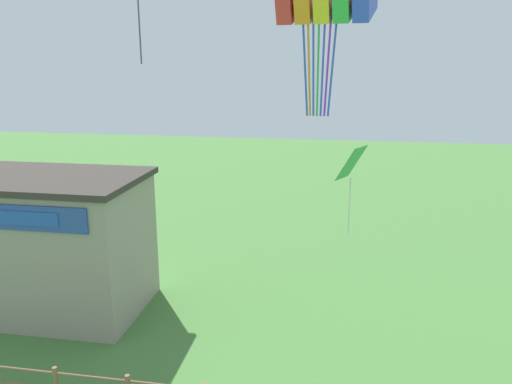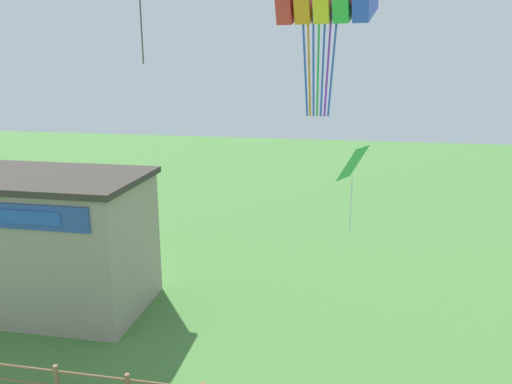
# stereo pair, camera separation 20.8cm
# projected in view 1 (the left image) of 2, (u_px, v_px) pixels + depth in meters

# --- Properties ---
(seaside_building) EXTENTS (8.50, 4.81, 5.50)m
(seaside_building) POSITION_uv_depth(u_px,v_px,m) (38.00, 242.00, 19.79)
(seaside_building) COLOR gray
(seaside_building) RESTS_ON ground_plane
(kite_green_diamond) EXTENTS (1.06, 1.17, 3.04)m
(kite_green_diamond) POSITION_uv_depth(u_px,v_px,m) (351.00, 170.00, 16.68)
(kite_green_diamond) COLOR green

